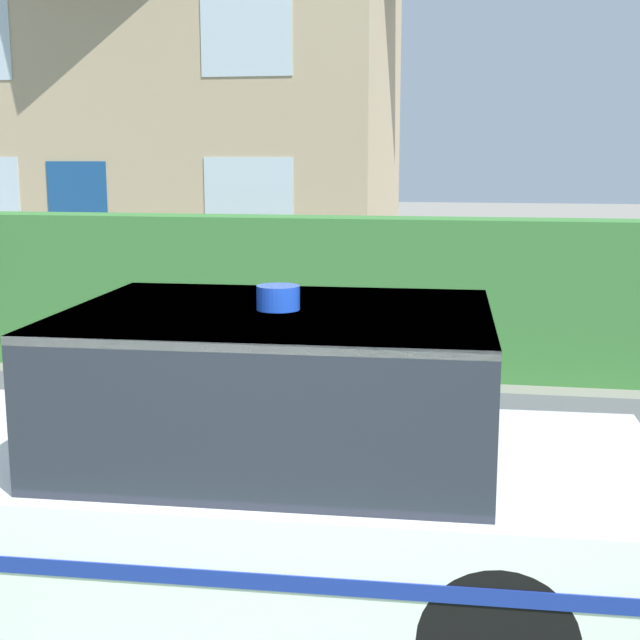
{
  "coord_description": "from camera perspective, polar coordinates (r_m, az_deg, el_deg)",
  "views": [
    {
      "loc": [
        0.74,
        -1.96,
        2.22
      ],
      "look_at": [
        -0.33,
        4.18,
        1.05
      ],
      "focal_mm": 50.0,
      "sensor_mm": 36.0,
      "label": 1
    }
  ],
  "objects": [
    {
      "name": "road_strip",
      "position": [
        6.01,
        2.13,
        -11.0
      ],
      "size": [
        28.0,
        5.4,
        0.01
      ],
      "primitive_type": "cube",
      "color": "#5B5B60",
      "rests_on": "ground"
    },
    {
      "name": "house_left",
      "position": [
        17.23,
        -9.91,
        16.65
      ],
      "size": [
        8.58,
        5.78,
        7.99
      ],
      "color": "tan",
      "rests_on": "ground"
    },
    {
      "name": "garden_hedge",
      "position": [
        9.07,
        2.09,
        1.57
      ],
      "size": [
        15.11,
        0.53,
        1.59
      ],
      "primitive_type": "cube",
      "color": "#3D7F38",
      "rests_on": "ground"
    },
    {
      "name": "police_car",
      "position": [
        4.47,
        -5.23,
        -9.29
      ],
      "size": [
        4.32,
        1.85,
        1.59
      ],
      "rotation": [
        0.0,
        0.0,
        3.17
      ],
      "color": "black",
      "rests_on": "road_strip"
    }
  ]
}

